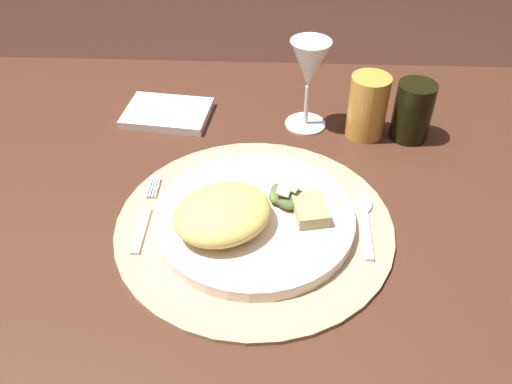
{
  "coord_description": "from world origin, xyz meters",
  "views": [
    {
      "loc": [
        0.1,
        -0.6,
        1.26
      ],
      "look_at": [
        0.08,
        -0.02,
        0.76
      ],
      "focal_mm": 37.6,
      "sensor_mm": 36.0,
      "label": 1
    }
  ],
  "objects_px": {
    "dining_table": "(210,258)",
    "dark_tumbler": "(413,111)",
    "fork": "(145,217)",
    "dinner_plate": "(254,219)",
    "napkin": "(167,113)",
    "amber_tumbler": "(368,106)",
    "wine_glass": "(309,68)",
    "spoon": "(364,213)"
  },
  "relations": [
    {
      "from": "dinner_plate",
      "to": "dark_tumbler",
      "type": "distance_m",
      "value": 0.34
    },
    {
      "from": "dining_table",
      "to": "fork",
      "type": "bearing_deg",
      "value": -139.57
    },
    {
      "from": "napkin",
      "to": "dark_tumbler",
      "type": "distance_m",
      "value": 0.42
    },
    {
      "from": "dining_table",
      "to": "dinner_plate",
      "type": "bearing_deg",
      "value": -40.74
    },
    {
      "from": "napkin",
      "to": "wine_glass",
      "type": "distance_m",
      "value": 0.26
    },
    {
      "from": "dinner_plate",
      "to": "dark_tumbler",
      "type": "bearing_deg",
      "value": 42.8
    },
    {
      "from": "fork",
      "to": "dinner_plate",
      "type": "bearing_deg",
      "value": -1.27
    },
    {
      "from": "amber_tumbler",
      "to": "dining_table",
      "type": "bearing_deg",
      "value": -146.37
    },
    {
      "from": "napkin",
      "to": "dark_tumbler",
      "type": "height_order",
      "value": "dark_tumbler"
    },
    {
      "from": "dining_table",
      "to": "wine_glass",
      "type": "height_order",
      "value": "wine_glass"
    },
    {
      "from": "spoon",
      "to": "dark_tumbler",
      "type": "relative_size",
      "value": 1.35
    },
    {
      "from": "napkin",
      "to": "amber_tumbler",
      "type": "relative_size",
      "value": 1.37
    },
    {
      "from": "napkin",
      "to": "amber_tumbler",
      "type": "xyz_separation_m",
      "value": [
        0.34,
        -0.04,
        0.05
      ]
    },
    {
      "from": "dinner_plate",
      "to": "amber_tumbler",
      "type": "height_order",
      "value": "amber_tumbler"
    },
    {
      "from": "spoon",
      "to": "dark_tumbler",
      "type": "distance_m",
      "value": 0.23
    },
    {
      "from": "spoon",
      "to": "fork",
      "type": "bearing_deg",
      "value": -175.81
    },
    {
      "from": "wine_glass",
      "to": "amber_tumbler",
      "type": "bearing_deg",
      "value": -12.67
    },
    {
      "from": "dining_table",
      "to": "wine_glass",
      "type": "relative_size",
      "value": 8.44
    },
    {
      "from": "wine_glass",
      "to": "amber_tumbler",
      "type": "height_order",
      "value": "wine_glass"
    },
    {
      "from": "dining_table",
      "to": "amber_tumbler",
      "type": "bearing_deg",
      "value": 33.63
    },
    {
      "from": "dinner_plate",
      "to": "amber_tumbler",
      "type": "relative_size",
      "value": 2.56
    },
    {
      "from": "dining_table",
      "to": "napkin",
      "type": "distance_m",
      "value": 0.27
    },
    {
      "from": "fork",
      "to": "dining_table",
      "type": "bearing_deg",
      "value": 40.43
    },
    {
      "from": "fork",
      "to": "dark_tumbler",
      "type": "height_order",
      "value": "dark_tumbler"
    },
    {
      "from": "dinner_plate",
      "to": "wine_glass",
      "type": "relative_size",
      "value": 1.76
    },
    {
      "from": "napkin",
      "to": "amber_tumbler",
      "type": "height_order",
      "value": "amber_tumbler"
    },
    {
      "from": "dinner_plate",
      "to": "napkin",
      "type": "relative_size",
      "value": 1.87
    },
    {
      "from": "dining_table",
      "to": "amber_tumbler",
      "type": "xyz_separation_m",
      "value": [
        0.25,
        0.17,
        0.2
      ]
    },
    {
      "from": "wine_glass",
      "to": "amber_tumbler",
      "type": "relative_size",
      "value": 1.45
    },
    {
      "from": "dining_table",
      "to": "spoon",
      "type": "bearing_deg",
      "value": -10.14
    },
    {
      "from": "fork",
      "to": "napkin",
      "type": "distance_m",
      "value": 0.27
    },
    {
      "from": "spoon",
      "to": "wine_glass",
      "type": "bearing_deg",
      "value": 108.22
    },
    {
      "from": "dining_table",
      "to": "spoon",
      "type": "height_order",
      "value": "spoon"
    },
    {
      "from": "amber_tumbler",
      "to": "dark_tumbler",
      "type": "xyz_separation_m",
      "value": [
        0.07,
        -0.0,
        -0.0
      ]
    },
    {
      "from": "wine_glass",
      "to": "dark_tumbler",
      "type": "relative_size",
      "value": 1.57
    },
    {
      "from": "dining_table",
      "to": "napkin",
      "type": "height_order",
      "value": "napkin"
    },
    {
      "from": "dining_table",
      "to": "dark_tumbler",
      "type": "xyz_separation_m",
      "value": [
        0.33,
        0.16,
        0.19
      ]
    },
    {
      "from": "spoon",
      "to": "amber_tumbler",
      "type": "distance_m",
      "value": 0.21
    },
    {
      "from": "dining_table",
      "to": "dinner_plate",
      "type": "distance_m",
      "value": 0.19
    },
    {
      "from": "fork",
      "to": "dark_tumbler",
      "type": "relative_size",
      "value": 1.57
    },
    {
      "from": "dinner_plate",
      "to": "napkin",
      "type": "height_order",
      "value": "dinner_plate"
    },
    {
      "from": "dining_table",
      "to": "fork",
      "type": "distance_m",
      "value": 0.18
    }
  ]
}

